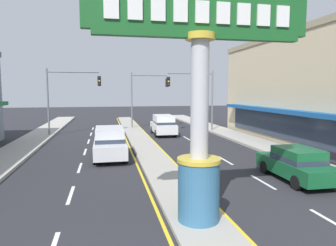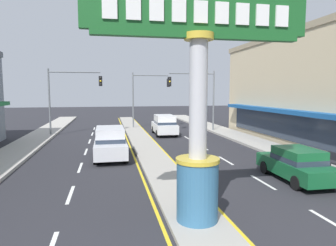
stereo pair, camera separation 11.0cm
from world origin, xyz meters
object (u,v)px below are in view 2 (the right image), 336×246
(traffic_light_right_side, at_px, (197,90))
(sedan_far_right_lane, at_px, (296,164))
(district_sign, at_px, (198,110))
(traffic_light_median_far, at_px, (146,91))
(traffic_light_left_side, at_px, (69,90))
(suv_near_right_lane, at_px, (110,142))
(suv_near_left_lane, at_px, (164,125))

(traffic_light_right_side, height_order, sedan_far_right_lane, traffic_light_right_side)
(district_sign, distance_m, traffic_light_right_side, 21.40)
(traffic_light_median_far, bearing_deg, traffic_light_left_side, -150.81)
(suv_near_right_lane, height_order, suv_near_left_lane, same)
(traffic_light_right_side, bearing_deg, suv_near_left_lane, -160.27)
(traffic_light_left_side, relative_size, traffic_light_right_side, 1.00)
(suv_near_left_lane, bearing_deg, traffic_light_right_side, 19.73)
(suv_near_right_lane, bearing_deg, sedan_far_right_lane, -37.71)
(traffic_light_median_far, bearing_deg, suv_near_left_lane, -79.93)
(suv_near_left_lane, bearing_deg, sedan_far_right_lane, -78.08)
(traffic_light_left_side, distance_m, suv_near_right_lane, 11.44)
(traffic_light_right_side, relative_size, traffic_light_median_far, 1.00)
(traffic_light_right_side, bearing_deg, traffic_light_left_side, -179.79)
(district_sign, relative_size, traffic_light_median_far, 1.13)
(district_sign, height_order, suv_near_right_lane, district_sign)
(traffic_light_left_side, xyz_separation_m, sedan_far_right_lane, (12.01, -16.88, -3.46))
(suv_near_right_lane, distance_m, suv_near_left_lane, 10.47)
(district_sign, xyz_separation_m, suv_near_left_lane, (2.56, 19.20, -2.58))
(traffic_light_right_side, bearing_deg, suv_near_right_lane, -129.94)
(traffic_light_right_side, distance_m, traffic_light_median_far, 6.26)
(traffic_light_median_far, relative_size, suv_near_right_lane, 1.34)
(traffic_light_left_side, relative_size, suv_near_left_lane, 1.34)
(traffic_light_median_far, xyz_separation_m, sedan_far_right_lane, (4.29, -21.20, -3.41))
(traffic_light_left_side, relative_size, suv_near_right_lane, 1.34)
(suv_near_right_lane, xyz_separation_m, sedan_far_right_lane, (8.43, -6.52, -0.20))
(district_sign, height_order, traffic_light_median_far, district_sign)
(traffic_light_right_side, relative_size, suv_near_right_lane, 1.34)
(traffic_light_median_far, bearing_deg, traffic_light_right_side, -43.05)
(suv_near_right_lane, xyz_separation_m, suv_near_left_lane, (5.13, 9.12, 0.00))
(suv_near_right_lane, height_order, sedan_far_right_lane, suv_near_right_lane)
(traffic_light_right_side, relative_size, suv_near_left_lane, 1.34)
(traffic_light_right_side, xyz_separation_m, suv_near_left_lane, (-3.59, -1.29, -3.26))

